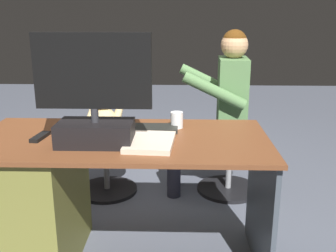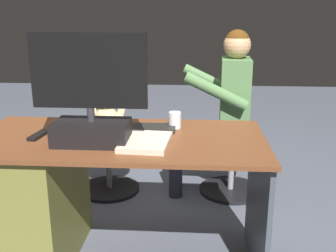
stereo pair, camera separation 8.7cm
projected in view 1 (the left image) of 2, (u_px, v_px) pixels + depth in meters
name	position (u px, v px, depth m)	size (l,w,h in m)	color
ground_plane	(134.00, 220.00, 2.59)	(10.00, 10.00, 0.00)	#555A67
desk	(49.00, 197.00, 2.09)	(1.48, 0.72, 0.71)	brown
monitor	(94.00, 110.00, 1.84)	(0.54, 0.21, 0.52)	black
keyboard	(138.00, 128.00, 2.11)	(0.42, 0.14, 0.02)	black
computer_mouse	(79.00, 126.00, 2.11)	(0.06, 0.10, 0.04)	#25242F
cup	(177.00, 120.00, 2.14)	(0.07, 0.07, 0.09)	white
tv_remote	(40.00, 137.00, 1.96)	(0.04, 0.15, 0.02)	black
notebook_binder	(150.00, 142.00, 1.87)	(0.22, 0.30, 0.02)	beige
office_chair_teddy	(106.00, 159.00, 2.95)	(0.45, 0.45, 0.45)	black
teddy_bear	(104.00, 114.00, 2.86)	(0.25, 0.25, 0.35)	#D9BD84
visitor_chair	(229.00, 160.00, 2.96)	(0.47, 0.47, 0.45)	black
person	(219.00, 101.00, 2.84)	(0.58, 0.49, 1.20)	#567F4A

